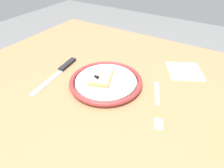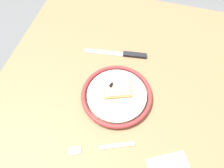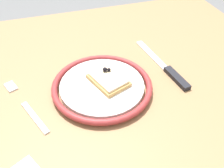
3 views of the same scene
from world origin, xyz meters
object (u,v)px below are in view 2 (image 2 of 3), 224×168
Objects in this scene: dining_table at (116,113)px; knife at (126,54)px; fork at (101,148)px; pizza_slice_near at (117,89)px; plate at (117,95)px.

knife reaches higher than dining_table.
fork is (-0.15, 0.01, 0.08)m from dining_table.
dining_table is at bearing -175.40° from knife.
pizza_slice_near reaches higher than knife.
knife reaches higher than fork.
plate is 1.01× the size of knife.
dining_table is at bearing -166.85° from pizza_slice_near.
dining_table is at bearing -167.04° from plate.
plate is at bearing -0.31° from fork.
plate is 0.02m from pizza_slice_near.
plate is 0.19m from knife.
knife is at bearing 1.56° from fork.
pizza_slice_near is 0.17m from knife.
pizza_slice_near is 0.58× the size of fork.
pizza_slice_near reaches higher than dining_table.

